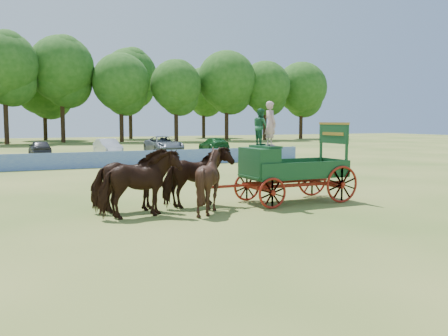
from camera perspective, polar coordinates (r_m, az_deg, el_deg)
ground at (r=17.80m, az=7.63°, el=-4.51°), size 160.00×160.00×0.00m
horse_lead_left at (r=15.88m, az=-9.63°, el=-1.81°), size 2.68×1.48×2.15m
horse_lead_right at (r=16.94m, az=-10.63°, el=-1.38°), size 2.58×1.22×2.15m
horse_wheel_left at (r=16.68m, az=-1.66°, el=-1.39°), size 2.26×2.09×2.16m
horse_wheel_right at (r=17.69m, az=-3.08°, el=-1.01°), size 2.74×1.67×2.15m
farm_dray at (r=18.49m, az=6.15°, el=0.78°), size 6.00×2.00×3.74m
sponsor_banner at (r=33.91m, az=-10.54°, el=1.05°), size 26.00×0.08×1.05m
parked_cars at (r=45.03m, az=-21.87°, el=2.09°), size 38.70×6.26×1.60m
treeline at (r=75.93m, az=-20.60°, el=9.76°), size 90.13×21.78×15.18m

